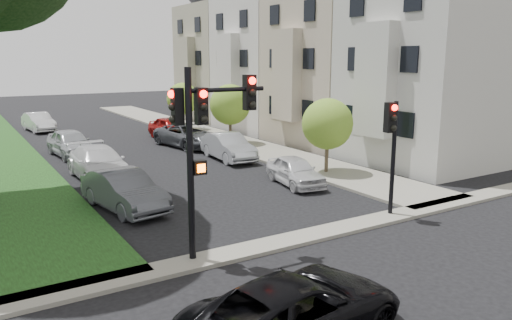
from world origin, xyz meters
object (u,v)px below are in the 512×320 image
small_tree_c (183,99)px  car_parked_1 (228,147)px  car_cross_near (297,309)px  car_parked_5 (124,191)px  car_parked_2 (188,135)px  small_tree_b (230,105)px  car_parked_6 (99,163)px  car_parked_3 (171,128)px  car_parked_7 (71,143)px  car_parked_0 (295,171)px  car_parked_9 (39,122)px  traffic_signal_main (203,129)px  small_tree_a (327,124)px  traffic_signal_secondary (392,138)px

small_tree_c → car_parked_1: size_ratio=0.83×
car_cross_near → car_parked_5: bearing=-6.4°
car_parked_2 → car_parked_5: car_parked_5 is taller
small_tree_b → small_tree_c: small_tree_b is taller
car_parked_6 → small_tree_b: bearing=26.0°
small_tree_c → car_parked_3: size_ratio=0.82×
car_parked_6 → car_parked_7: (0.05, 6.41, 0.02)m
car_parked_0 → small_tree_c: bearing=91.7°
car_parked_7 → car_parked_6: bearing=-95.6°
car_parked_9 → traffic_signal_main: bearing=-96.9°
small_tree_a → car_parked_3: size_ratio=0.82×
traffic_signal_secondary → car_parked_2: (-0.23, 16.81, -2.16)m
traffic_signal_main → car_parked_3: size_ratio=1.20×
small_tree_a → car_parked_3: small_tree_a is taller
small_tree_b → car_parked_3: small_tree_b is taller
car_cross_near → car_parked_0: size_ratio=1.30×
car_parked_6 → car_parked_9: 17.88m
car_parked_9 → small_tree_a: bearing=-74.0°
small_tree_c → car_parked_7: size_ratio=0.81×
small_tree_a → traffic_signal_secondary: bearing=-110.8°
car_parked_5 → car_parked_3: bearing=52.3°
car_parked_2 → car_parked_5: size_ratio=1.16×
car_parked_5 → car_parked_9: (0.51, 23.17, -0.03)m
car_parked_0 → car_parked_2: 11.36m
small_tree_a → car_cross_near: 14.89m
traffic_signal_main → traffic_signal_secondary: (7.17, -0.04, -0.82)m
small_tree_b → car_cross_near: size_ratio=0.80×
small_tree_b → car_parked_1: (-2.42, -4.17, -1.87)m
traffic_signal_main → car_parked_2: bearing=67.5°
car_parked_5 → car_parked_7: bearing=78.0°
car_parked_5 → small_tree_a: bearing=-6.4°
car_parked_7 → car_parked_2: bearing=-10.8°
small_tree_c → car_parked_9: (-9.63, 5.40, -1.74)m
traffic_signal_secondary → car_parked_5: size_ratio=0.92×
car_cross_near → traffic_signal_secondary: bearing=-65.8°
traffic_signal_secondary → car_parked_2: size_ratio=0.80×
car_parked_9 → car_parked_2: bearing=-67.1°
car_cross_near → car_parked_9: (0.23, 33.64, 0.03)m
car_parked_0 → car_cross_near: bearing=-116.3°
small_tree_b → traffic_signal_secondary: bearing=-98.5°
car_parked_9 → car_cross_near: bearing=-97.4°
small_tree_a → traffic_signal_main: traffic_signal_main is taller
small_tree_c → car_parked_2: 7.46m
small_tree_b → car_parked_0: bearing=-103.4°
car_cross_near → car_parked_6: size_ratio=0.94×
small_tree_b → car_parked_9: small_tree_b is taller
small_tree_b → car_parked_7: small_tree_b is taller
car_parked_0 → car_parked_7: car_parked_7 is taller
traffic_signal_main → car_parked_1: 14.14m
small_tree_a → car_parked_5: (-10.14, -0.55, -1.72)m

